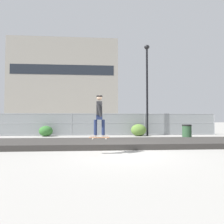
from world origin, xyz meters
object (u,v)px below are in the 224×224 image
skateboard (99,138)px  trash_bin (187,133)px  shrub_center (139,130)px  street_lamp (147,80)px  skater (99,113)px  parked_car_near (72,124)px  shrub_left (46,131)px

skateboard → trash_bin: size_ratio=0.78×
shrub_center → street_lamp: bearing=13.5°
skater → parked_car_near: 11.73m
skater → shrub_left: bearing=118.6°
street_lamp → parked_car_near: (-6.66, 3.59, -3.82)m
shrub_center → trash_bin: size_ratio=1.21×
skateboard → skater: bearing=-153.4°
street_lamp → trash_bin: size_ratio=7.37×
parked_car_near → skater: bearing=-76.8°
parked_car_near → street_lamp: bearing=-28.4°
shrub_center → trash_bin: 4.27m
trash_bin → shrub_left: bearing=159.0°
skater → shrub_center: (3.20, 7.62, -1.13)m
trash_bin → skateboard: bearing=-143.9°
street_lamp → skateboard: bearing=-117.0°
skateboard → parked_car_near: bearing=103.2°
street_lamp → shrub_center: bearing=-166.5°
shrub_left → trash_bin: size_ratio=1.04×
skater → trash_bin: 6.92m
parked_car_near → shrub_left: size_ratio=4.20×
shrub_left → shrub_center: (7.44, -0.16, 0.07)m
skateboard → skater: 0.96m
shrub_center → trash_bin: (2.32, -3.59, 0.04)m
parked_car_near → shrub_center: parked_car_near is taller
shrub_center → parked_car_near: bearing=147.3°
skateboard → parked_car_near: (-2.68, 11.40, 0.18)m
skateboard → shrub_center: (3.20, 7.62, -0.17)m
skater → shrub_left: 8.94m
parked_car_near → trash_bin: (8.20, -7.37, -0.32)m
skater → shrub_center: size_ratio=1.34×
street_lamp → shrub_center: street_lamp is taller
skateboard → trash_bin: 6.84m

